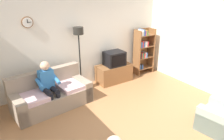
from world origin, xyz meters
TOP-DOWN VIEW (x-y plane):
  - ground_plane at (0.00, 0.00)m, footprint 12.00×12.00m
  - back_wall_assembly at (-0.00, 2.66)m, footprint 6.20×0.17m
  - right_wall at (2.86, 0.00)m, footprint 0.12×5.80m
  - couch at (-1.21, 1.85)m, footprint 1.99×1.10m
  - tv_stand at (0.96, 2.25)m, footprint 1.10×0.56m
  - tv at (0.96, 2.23)m, footprint 0.60×0.49m
  - bookshelf at (2.19, 2.32)m, footprint 0.68×0.36m
  - floor_lamp at (-0.15, 2.35)m, footprint 0.28×0.28m
  - person_on_couch at (-1.27, 1.74)m, footprint 0.55×0.57m

SIDE VIEW (x-z plane):
  - ground_plane at x=0.00m, z-range 0.00..0.00m
  - tv_stand at x=0.96m, z-range 0.00..0.57m
  - couch at x=-1.21m, z-range -0.14..0.76m
  - person_on_couch at x=-1.27m, z-range 0.08..1.32m
  - tv at x=0.96m, z-range 0.57..1.01m
  - bookshelf at x=2.19m, z-range 0.05..1.62m
  - right_wall at x=2.86m, z-range 0.00..2.70m
  - back_wall_assembly at x=0.00m, z-range 0.00..2.70m
  - floor_lamp at x=-0.15m, z-range 0.53..2.38m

